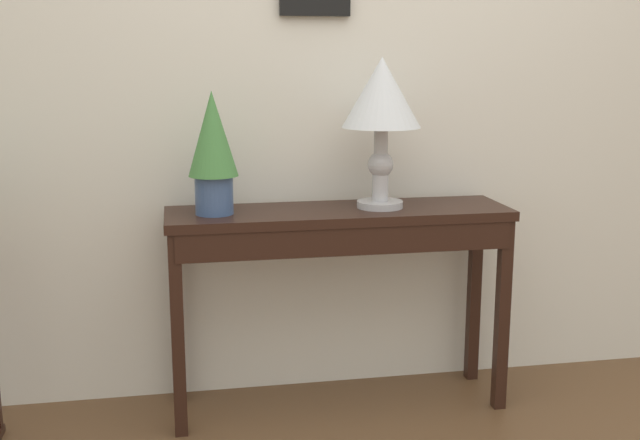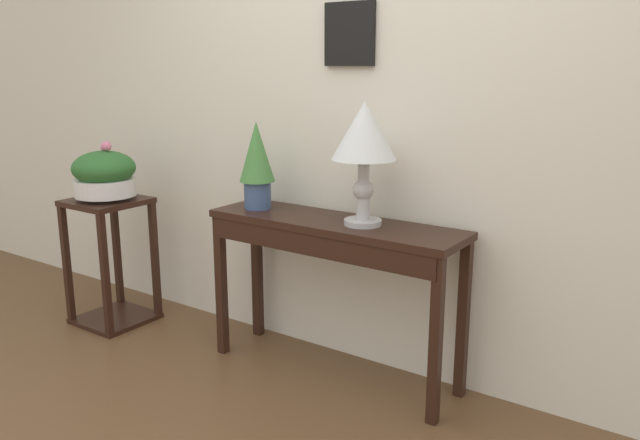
% 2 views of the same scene
% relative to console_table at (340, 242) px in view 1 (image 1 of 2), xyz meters
% --- Properties ---
extents(back_wall_with_art, '(9.00, 0.13, 2.80)m').
position_rel_console_table_xyz_m(back_wall_with_art, '(0.08, 0.29, 0.75)').
color(back_wall_with_art, silver).
rests_on(back_wall_with_art, ground).
extents(console_table, '(1.26, 0.35, 0.77)m').
position_rel_console_table_xyz_m(console_table, '(0.00, 0.00, 0.00)').
color(console_table, black).
rests_on(console_table, ground).
extents(table_lamp, '(0.29, 0.29, 0.55)m').
position_rel_console_table_xyz_m(table_lamp, '(0.16, 0.02, 0.51)').
color(table_lamp, '#B7B7BC').
rests_on(table_lamp, console_table).
extents(potted_plant_on_console, '(0.18, 0.18, 0.43)m').
position_rel_console_table_xyz_m(potted_plant_on_console, '(-0.45, 0.01, 0.36)').
color(potted_plant_on_console, '#3D5684').
rests_on(potted_plant_on_console, console_table).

